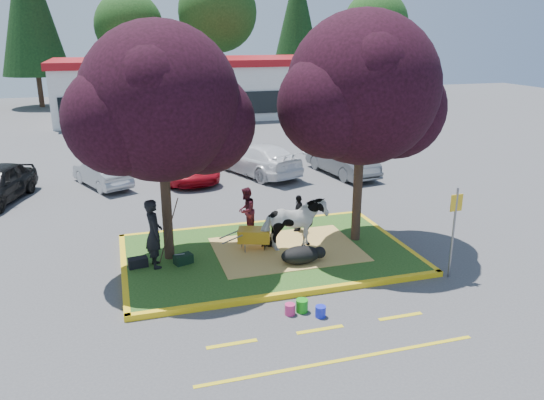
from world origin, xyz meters
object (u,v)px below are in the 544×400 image
object	(u,v)px
cow	(293,224)
bucket_green	(302,306)
calf	(301,255)
bucket_pink	(290,309)
sign_post	(454,223)
car_silver	(102,173)
wheelbarrow	(254,235)
handler	(154,233)
bucket_blue	(321,312)

from	to	relation	value
cow	bucket_green	size ratio (longest dim) A/B	6.16
calf	bucket_green	world-z (taller)	calf
bucket_green	bucket_pink	bearing A→B (deg)	-171.69
sign_post	car_silver	distance (m)	14.92
cow	calf	world-z (taller)	cow
wheelbarrow	car_silver	xyz separation A→B (m)	(-4.38, 8.87, 0.01)
calf	bucket_pink	xyz separation A→B (m)	(-1.09, -2.34, -0.26)
cow	handler	xyz separation A→B (m)	(-3.98, -0.00, 0.16)
car_silver	bucket_blue	bearing A→B (deg)	86.83
bucket_blue	car_silver	distance (m)	13.76
bucket_pink	car_silver	xyz separation A→B (m)	(-4.26, 12.54, 0.46)
cow	wheelbarrow	xyz separation A→B (m)	(-1.08, 0.38, -0.36)
calf	bucket_green	size ratio (longest dim) A/B	3.66
cow	calf	distance (m)	1.11
handler	bucket_green	world-z (taller)	handler
cow	bucket_pink	world-z (taller)	cow
handler	bucket_pink	size ratio (longest dim) A/B	7.25
handler	sign_post	world-z (taller)	sign_post
bucket_green	car_silver	xyz separation A→B (m)	(-4.58, 12.50, 0.44)
wheelbarrow	car_silver	world-z (taller)	car_silver
handler	bucket_pink	distance (m)	4.42
handler	cow	bearing A→B (deg)	-96.70
bucket_green	bucket_pink	size ratio (longest dim) A/B	1.16
calf	cow	bearing A→B (deg)	95.64
calf	car_silver	bearing A→B (deg)	129.42
cow	handler	world-z (taller)	handler
calf	car_silver	distance (m)	11.53
sign_post	bucket_pink	size ratio (longest dim) A/B	9.42
wheelbarrow	bucket_pink	bearing A→B (deg)	-72.12
calf	sign_post	xyz separation A→B (m)	(3.64, -1.66, 1.15)
wheelbarrow	bucket_green	size ratio (longest dim) A/B	5.45
handler	bucket_blue	size ratio (longest dim) A/B	7.25
wheelbarrow	car_silver	distance (m)	9.89
car_silver	handler	bearing A→B (deg)	74.97
sign_post	car_silver	size ratio (longest dim) A/B	0.70
bucket_blue	cow	bearing A→B (deg)	81.35
calf	bucket_blue	world-z (taller)	calf
handler	wheelbarrow	bearing A→B (deg)	-89.22
bucket_green	car_silver	distance (m)	13.32
bucket_green	bucket_blue	xyz separation A→B (m)	(0.33, -0.35, -0.02)
calf	bucket_blue	size ratio (longest dim) A/B	4.24
cow	bucket_blue	xyz separation A→B (m)	(-0.55, -3.59, -0.82)
cow	wheelbarrow	world-z (taller)	cow
wheelbarrow	sign_post	world-z (taller)	sign_post
sign_post	bucket_blue	distance (m)	4.43
sign_post	handler	bearing A→B (deg)	158.28
handler	bucket_green	size ratio (longest dim) A/B	6.26
bucket_pink	calf	bearing A→B (deg)	64.98
sign_post	bucket_green	bearing A→B (deg)	-174.42
calf	bucket_green	bearing A→B (deg)	-96.99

